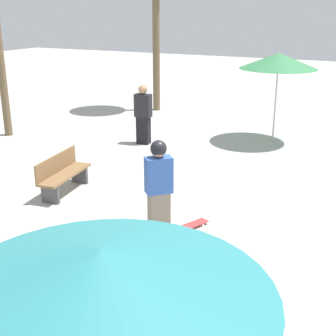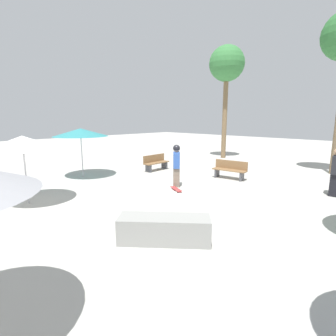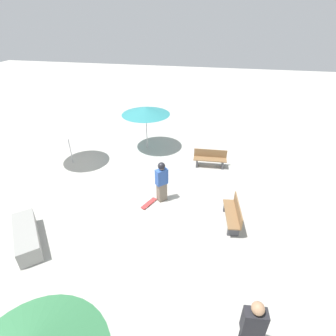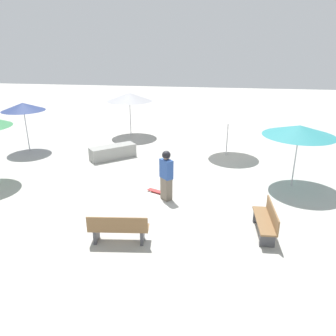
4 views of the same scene
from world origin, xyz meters
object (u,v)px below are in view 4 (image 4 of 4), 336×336
concrete_ledge (113,152)px  shade_umbrella_navy (23,107)px  shade_umbrella_grey (130,97)px  bench_near (118,229)px  shade_umbrella_teal (299,131)px  shade_umbrella_white (229,113)px  bench_far (266,221)px  skateboard (158,191)px  skater_main (166,174)px

concrete_ledge → shade_umbrella_navy: shade_umbrella_navy is taller
shade_umbrella_grey → bench_near: bearing=103.3°
shade_umbrella_grey → shade_umbrella_navy: size_ratio=1.06×
shade_umbrella_teal → shade_umbrella_white: (2.41, -3.27, -0.10)m
bench_near → shade_umbrella_navy: 10.01m
bench_near → bench_far: size_ratio=1.01×
concrete_ledge → shade_umbrella_grey: bearing=-87.0°
shade_umbrella_white → shade_umbrella_navy: bearing=4.6°
bench_far → shade_umbrella_grey: size_ratio=0.64×
shade_umbrella_teal → shade_umbrella_navy: 12.38m
skateboard → bench_near: size_ratio=0.49×
skateboard → shade_umbrella_grey: bearing=-44.1°
concrete_ledge → shade_umbrella_teal: shade_umbrella_teal is taller
skater_main → bench_far: bearing=-163.6°
shade_umbrella_teal → shade_umbrella_white: bearing=-53.6°
shade_umbrella_grey → shade_umbrella_white: bearing=153.1°
shade_umbrella_white → shade_umbrella_teal: bearing=126.4°
bench_far → shade_umbrella_navy: size_ratio=0.68×
skater_main → concrete_ledge: size_ratio=0.86×
shade_umbrella_white → bench_near: bearing=69.8°
skater_main → shade_umbrella_white: 5.61m
concrete_ledge → shade_umbrella_grey: shade_umbrella_grey is taller
skateboard → shade_umbrella_white: size_ratio=0.35×
shade_umbrella_white → shade_umbrella_navy: 9.76m
skateboard → concrete_ledge: (2.75, -3.40, 0.24)m
skateboard → shade_umbrella_navy: size_ratio=0.34×
skater_main → skateboard: (0.39, -0.45, -0.89)m
skater_main → shade_umbrella_teal: 4.99m
bench_far → shade_umbrella_white: shade_umbrella_white is taller
shade_umbrella_white → bench_far: bearing=98.6°
skateboard → concrete_ledge: concrete_ledge is taller
skater_main → concrete_ledge: skater_main is taller
skater_main → shade_umbrella_white: shade_umbrella_white is taller
skater_main → shade_umbrella_grey: size_ratio=0.69×
concrete_ledge → shade_umbrella_teal: size_ratio=0.80×
skater_main → bench_near: 2.97m
skateboard → concrete_ledge: 4.39m
bench_near → shade_umbrella_white: 8.57m
shade_umbrella_grey → shade_umbrella_teal: shade_umbrella_grey is taller
skateboard → shade_umbrella_white: (-2.47, -4.65, 1.99)m
shade_umbrella_navy → shade_umbrella_white: bearing=-175.4°
bench_near → skateboard: bearing=75.2°
concrete_ledge → shade_umbrella_navy: bearing=-5.9°
bench_far → shade_umbrella_teal: size_ratio=0.63×
skater_main → bench_far: skater_main is taller
shade_umbrella_white → shade_umbrella_navy: shade_umbrella_navy is taller
concrete_ledge → bench_far: bearing=138.2°
concrete_ledge → skater_main: bearing=129.3°
bench_far → skateboard: bearing=55.2°
shade_umbrella_grey → concrete_ledge: bearing=93.0°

